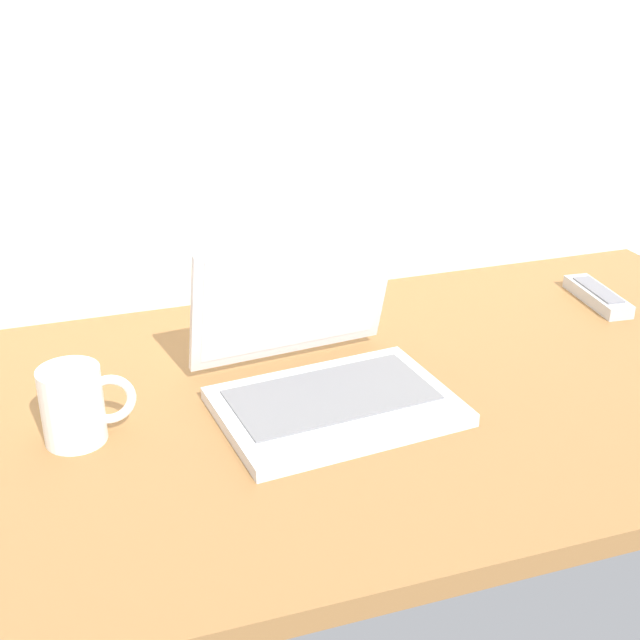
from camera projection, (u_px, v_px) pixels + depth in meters
desk at (314, 409)px, 1.18m from camera, size 1.60×0.76×0.03m
laptop at (321, 367)px, 1.16m from camera, size 0.33×0.31×0.21m
coffee_mug at (75, 406)px, 1.06m from camera, size 0.12×0.08×0.10m
remote_control_near at (597, 296)px, 1.48m from camera, size 0.06×0.16×0.02m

